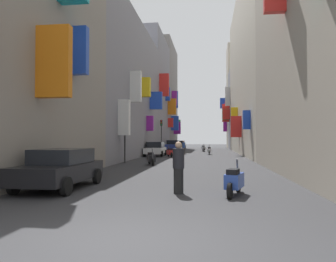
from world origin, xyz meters
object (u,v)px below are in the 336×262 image
object	(u,v)px
scooter_red	(170,152)
traffic_light_near_corner	(161,130)
scooter_silver	(203,148)
scooter_blue	(234,181)
parked_car_blue	(173,145)
scooter_white	(209,150)
parked_car_black	(61,168)
parked_car_white	(155,149)
traffic_light_far_corner	(125,122)
pedestrian_crossing	(179,168)
scooter_black	(151,158)
pedestrian_near_left	(184,147)
parked_car_yellow	(180,144)

from	to	relation	value
scooter_red	traffic_light_near_corner	bearing A→B (deg)	103.57
scooter_silver	scooter_blue	world-z (taller)	same
parked_car_blue	scooter_white	xyz separation A→B (m)	(5.32, -9.84, -0.36)
scooter_red	traffic_light_near_corner	world-z (taller)	traffic_light_near_corner
parked_car_blue	parked_car_black	xyz separation A→B (m)	(0.01, -35.53, -0.07)
parked_car_white	traffic_light_far_corner	distance (m)	9.98
parked_car_black	scooter_blue	xyz separation A→B (m)	(6.11, -0.65, -0.29)
parked_car_black	pedestrian_crossing	world-z (taller)	pedestrian_crossing
pedestrian_crossing	traffic_light_far_corner	bearing A→B (deg)	112.66
scooter_black	traffic_light_near_corner	world-z (taller)	traffic_light_near_corner
pedestrian_near_left	traffic_light_near_corner	xyz separation A→B (m)	(-3.15, 3.45, 2.09)
scooter_silver	parked_car_black	bearing A→B (deg)	-97.59
pedestrian_crossing	pedestrian_near_left	xyz separation A→B (m)	(-1.97, 26.60, -0.06)
traffic_light_near_corner	pedestrian_crossing	bearing A→B (deg)	-80.32
scooter_silver	scooter_white	bearing A→B (deg)	-84.41
parked_car_blue	parked_car_black	bearing A→B (deg)	-89.98
pedestrian_near_left	traffic_light_near_corner	size ratio (longest dim) A/B	0.38
pedestrian_crossing	scooter_red	bearing A→B (deg)	97.87
parked_car_black	scooter_blue	size ratio (longest dim) A/B	2.32
parked_car_blue	scooter_red	size ratio (longest dim) A/B	2.27
parked_car_black	scooter_white	bearing A→B (deg)	78.32
scooter_red	pedestrian_near_left	size ratio (longest dim) A/B	1.10
parked_car_yellow	scooter_blue	distance (m)	47.83
scooter_blue	scooter_silver	bearing A→B (deg)	92.65
parked_car_black	pedestrian_near_left	distance (m)	26.16
scooter_white	traffic_light_near_corner	size ratio (longest dim) A/B	0.43
scooter_blue	parked_car_blue	bearing A→B (deg)	99.60
pedestrian_near_left	traffic_light_near_corner	distance (m)	5.12
scooter_blue	scooter_red	bearing A→B (deg)	102.59
parked_car_white	pedestrian_crossing	xyz separation A→B (m)	(4.54, -22.08, 0.08)
scooter_red	traffic_light_far_corner	xyz separation A→B (m)	(-2.32, -8.22, 2.55)
traffic_light_far_corner	parked_car_blue	bearing A→B (deg)	88.00
traffic_light_near_corner	pedestrian_near_left	bearing A→B (deg)	-47.61
traffic_light_near_corner	traffic_light_far_corner	world-z (taller)	traffic_light_far_corner
pedestrian_crossing	scooter_white	bearing A→B (deg)	87.85
scooter_black	pedestrian_near_left	world-z (taller)	pedestrian_near_left
scooter_red	scooter_white	bearing A→B (deg)	55.80
parked_car_white	scooter_white	distance (m)	6.92
parked_car_white	parked_car_yellow	distance (m)	25.25
parked_car_blue	scooter_white	bearing A→B (deg)	-61.58
scooter_white	scooter_black	bearing A→B (deg)	-104.48
pedestrian_near_left	traffic_light_far_corner	world-z (taller)	traffic_light_far_corner
scooter_blue	pedestrian_near_left	bearing A→B (deg)	98.00
scooter_white	scooter_black	xyz separation A→B (m)	(-3.93, -15.23, 0.00)
pedestrian_near_left	scooter_black	bearing A→B (deg)	-93.58
parked_car_black	traffic_light_far_corner	bearing A→B (deg)	94.05
scooter_white	traffic_light_near_corner	bearing A→B (deg)	148.04
parked_car_yellow	scooter_red	bearing A→B (deg)	-86.85
parked_car_white	scooter_blue	bearing A→B (deg)	-74.10
scooter_black	traffic_light_near_corner	distance (m)	19.32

